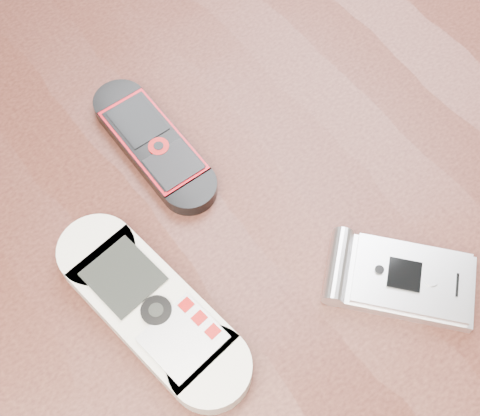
{
  "coord_description": "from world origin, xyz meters",
  "views": [
    {
      "loc": [
        -0.15,
        -0.19,
        1.22
      ],
      "look_at": [
        0.01,
        0.0,
        0.76
      ],
      "focal_mm": 50.0,
      "sensor_mm": 36.0,
      "label": 1
    }
  ],
  "objects_px": {
    "nokia_black_red": "(153,144)",
    "motorola_razr": "(407,279)",
    "nokia_white": "(151,308)",
    "table": "(236,269)"
  },
  "relations": [
    {
      "from": "nokia_white",
      "to": "motorola_razr",
      "type": "xyz_separation_m",
      "value": [
        0.16,
        -0.1,
        -0.0
      ]
    },
    {
      "from": "nokia_white",
      "to": "motorola_razr",
      "type": "relative_size",
      "value": 1.61
    },
    {
      "from": "table",
      "to": "nokia_black_red",
      "type": "distance_m",
      "value": 0.15
    },
    {
      "from": "nokia_white",
      "to": "motorola_razr",
      "type": "height_order",
      "value": "nokia_white"
    },
    {
      "from": "nokia_black_red",
      "to": "motorola_razr",
      "type": "relative_size",
      "value": 1.31
    },
    {
      "from": "table",
      "to": "nokia_white",
      "type": "distance_m",
      "value": 0.15
    },
    {
      "from": "nokia_black_red",
      "to": "motorola_razr",
      "type": "bearing_deg",
      "value": -68.91
    },
    {
      "from": "nokia_black_red",
      "to": "nokia_white",
      "type": "bearing_deg",
      "value": -124.12
    },
    {
      "from": "table",
      "to": "nokia_white",
      "type": "xyz_separation_m",
      "value": [
        -0.1,
        -0.03,
        0.12
      ]
    },
    {
      "from": "nokia_black_red",
      "to": "table",
      "type": "bearing_deg",
      "value": -80.8
    }
  ]
}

